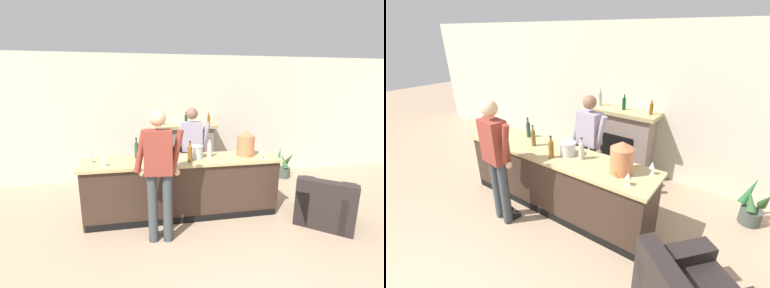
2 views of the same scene
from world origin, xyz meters
The scene contains 16 objects.
wall_back_panel centered at (0.00, 3.97, 1.38)m, with size 12.00×0.07×2.75m.
bar_counter centered at (-0.22, 2.11, 0.48)m, with size 3.11×0.71×0.95m.
fireplace_stone centered at (0.09, 3.71, 0.64)m, with size 1.33×0.52×1.58m.
potted_plant_corner centered at (2.34, 3.41, 0.26)m, with size 0.43×0.41×0.68m.
person_customer centered at (-0.64, 1.41, 1.00)m, with size 0.66×0.34×1.81m.
person_bartender centered at (0.03, 2.65, 0.95)m, with size 0.66×0.33×1.72m.
copper_dispenser centered at (0.84, 2.13, 1.16)m, with size 0.29×0.33×0.42m.
ice_bucket_steel centered at (0.00, 2.14, 1.05)m, with size 0.23×0.23×0.20m.
wine_bottle_cabernet_heavy centered at (-0.94, 2.31, 1.09)m, with size 0.07×0.07×0.34m.
wine_bottle_burgundy_dark centered at (-0.62, 2.10, 1.09)m, with size 0.07×0.07×0.33m.
wine_bottle_rose_blush centered at (-0.13, 1.94, 1.09)m, with size 0.08×0.08×0.32m.
wine_bottle_merlot_tall centered at (0.23, 2.15, 1.09)m, with size 0.08×0.08×0.31m.
wine_glass_front_right centered at (-1.41, 1.96, 1.06)m, with size 0.08×0.08×0.15m.
wine_glass_mid_counter centered at (1.18, 2.31, 1.07)m, with size 0.07×0.07×0.17m.
wine_glass_front_left centered at (-1.64, 2.17, 1.06)m, with size 0.08×0.08×0.17m.
wine_glass_back_row centered at (1.04, 1.91, 1.06)m, with size 0.07×0.07×0.16m.
Camera 2 is at (2.02, -0.47, 2.58)m, focal length 24.00 mm.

